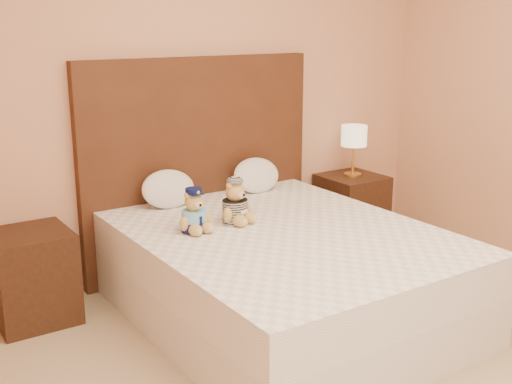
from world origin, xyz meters
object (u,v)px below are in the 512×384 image
teddy_prisoner (235,201)px  pillow_right (256,174)px  pillow_left (168,187)px  lamp (354,138)px  teddy_police (194,210)px  bed (284,275)px  nightstand_left (33,277)px  nightstand_right (351,209)px

teddy_prisoner → pillow_right: 0.74m
pillow_right → pillow_left: bearing=180.0°
lamp → teddy_police: bearing=-162.9°
teddy_prisoner → pillow_right: teddy_prisoner is taller
teddy_police → pillow_left: size_ratio=0.69×
bed → pillow_right: size_ratio=5.43×
bed → nightstand_left: same height
bed → nightstand_right: 1.48m
bed → pillow_left: (-0.33, 0.83, 0.41)m
teddy_prisoner → pillow_left: teddy_prisoner is taller
bed → nightstand_left: (-1.25, 0.80, -0.00)m
bed → teddy_prisoner: (-0.15, 0.29, 0.41)m
nightstand_right → teddy_prisoner: (-1.40, -0.51, 0.41)m
nightstand_left → teddy_prisoner: teddy_prisoner is taller
nightstand_left → teddy_police: teddy_police is taller
lamp → pillow_left: 1.59m
bed → nightstand_left: 1.48m
bed → nightstand_right: size_ratio=3.64×
pillow_left → nightstand_left: bearing=-178.1°
teddy_police → pillow_left: bearing=74.3°
nightstand_right → lamp: 0.57m
lamp → pillow_left: size_ratio=1.08×
lamp → teddy_prisoner: 1.50m
bed → lamp: lamp is taller
bed → pillow_right: bearing=66.6°
nightstand_right → pillow_left: bearing=178.9°
teddy_police → pillow_right: (0.80, 0.55, 0.00)m
lamp → bed: bearing=-147.4°
teddy_police → nightstand_left: bearing=142.5°
teddy_prisoner → pillow_left: (-0.18, 0.54, -0.00)m
nightstand_left → teddy_prisoner: 1.27m
teddy_prisoner → teddy_police: bearing=166.6°
nightstand_left → pillow_left: bearing=1.9°
lamp → teddy_police: lamp is taller
bed → nightstand_left: size_ratio=3.64×
nightstand_left → teddy_police: 1.04m
pillow_right → nightstand_left: bearing=-178.9°
nightstand_right → teddy_police: teddy_police is taller
nightstand_right → pillow_left: pillow_left is taller
teddy_police → teddy_prisoner: 0.29m
nightstand_right → pillow_right: bearing=178.1°
nightstand_right → lamp: size_ratio=1.38×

